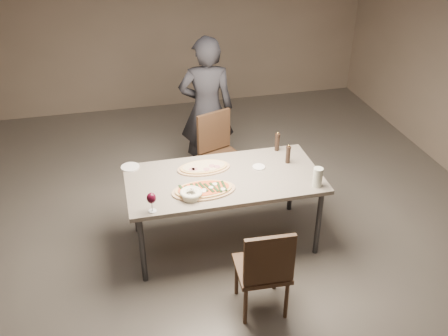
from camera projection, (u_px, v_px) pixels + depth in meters
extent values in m
plane|color=#5A544E|center=(224.00, 241.00, 4.99)|extent=(7.00, 7.00, 0.00)
plane|color=gray|center=(167.00, 14.00, 7.19)|extent=(6.00, 0.00, 6.00)
cube|color=gray|center=(224.00, 179.00, 4.61)|extent=(1.80, 0.90, 0.04)
cylinder|color=#333335|center=(142.00, 249.00, 4.33)|extent=(0.05, 0.05, 0.71)
cylinder|color=#333335|center=(318.00, 223.00, 4.66)|extent=(0.05, 0.05, 0.71)
cylinder|color=#333335|center=(135.00, 202.00, 4.95)|extent=(0.05, 0.05, 0.71)
cylinder|color=#333335|center=(291.00, 181.00, 5.28)|extent=(0.05, 0.05, 0.71)
ellipsoid|color=white|center=(204.00, 190.00, 4.35)|extent=(0.05, 0.05, 0.01)
ellipsoid|color=white|center=(211.00, 187.00, 4.39)|extent=(0.05, 0.05, 0.01)
ellipsoid|color=white|center=(215.00, 184.00, 4.43)|extent=(0.05, 0.05, 0.01)
ellipsoid|color=white|center=(223.00, 189.00, 4.36)|extent=(0.05, 0.05, 0.01)
ellipsoid|color=white|center=(204.00, 191.00, 4.34)|extent=(0.05, 0.05, 0.01)
cube|color=#1C3114|center=(183.00, 190.00, 4.36)|extent=(0.06, 0.16, 0.01)
cube|color=#1C3114|center=(188.00, 190.00, 4.35)|extent=(0.05, 0.16, 0.01)
cube|color=#1C3114|center=(193.00, 188.00, 4.37)|extent=(0.03, 0.16, 0.01)
cube|color=#1C3114|center=(198.00, 188.00, 4.38)|extent=(0.03, 0.16, 0.01)
cube|color=#1C3114|center=(203.00, 187.00, 4.39)|extent=(0.07, 0.16, 0.01)
cube|color=#1C3114|center=(209.00, 188.00, 4.38)|extent=(0.07, 0.16, 0.01)
cube|color=#1C3114|center=(214.00, 187.00, 4.39)|extent=(0.06, 0.16, 0.01)
cube|color=#1C3114|center=(219.00, 187.00, 4.40)|extent=(0.03, 0.16, 0.01)
cube|color=#1C3114|center=(224.00, 186.00, 4.41)|extent=(0.02, 0.16, 0.01)
cylinder|color=#C07679|center=(195.00, 169.00, 4.66)|extent=(0.06, 0.06, 0.00)
cylinder|color=#C07679|center=(192.00, 169.00, 4.66)|extent=(0.06, 0.06, 0.00)
cylinder|color=#C07679|center=(212.00, 166.00, 4.71)|extent=(0.06, 0.06, 0.00)
cylinder|color=#C07679|center=(217.00, 167.00, 4.70)|extent=(0.06, 0.06, 0.00)
cylinder|color=#C07679|center=(206.00, 169.00, 4.66)|extent=(0.06, 0.06, 0.00)
cylinder|color=beige|center=(191.00, 195.00, 4.30)|extent=(0.17, 0.17, 0.06)
torus|color=beige|center=(191.00, 192.00, 4.29)|extent=(0.20, 0.20, 0.03)
cube|color=#A27641|center=(194.00, 193.00, 4.30)|extent=(0.05, 0.04, 0.04)
cube|color=#A27641|center=(192.00, 192.00, 4.31)|extent=(0.06, 0.06, 0.04)
cube|color=#A27641|center=(189.00, 193.00, 4.30)|extent=(0.07, 0.06, 0.04)
cube|color=#A27641|center=(189.00, 194.00, 4.28)|extent=(0.07, 0.06, 0.04)
cube|color=#A27641|center=(192.00, 195.00, 4.27)|extent=(0.05, 0.06, 0.04)
cylinder|color=white|center=(259.00, 167.00, 4.75)|extent=(0.12, 0.12, 0.01)
cylinder|color=#A1953B|center=(259.00, 167.00, 4.75)|extent=(0.08, 0.08, 0.00)
cylinder|color=black|center=(288.00, 155.00, 4.79)|extent=(0.04, 0.04, 0.16)
cylinder|color=black|center=(289.00, 147.00, 4.75)|extent=(0.05, 0.05, 0.02)
sphere|color=gold|center=(289.00, 146.00, 4.74)|extent=(0.02, 0.02, 0.02)
cylinder|color=black|center=(277.00, 143.00, 5.01)|extent=(0.05, 0.05, 0.17)
cylinder|color=black|center=(278.00, 135.00, 4.96)|extent=(0.05, 0.05, 0.02)
sphere|color=gold|center=(278.00, 133.00, 4.95)|extent=(0.02, 0.02, 0.02)
cylinder|color=silver|center=(318.00, 177.00, 4.43)|extent=(0.09, 0.09, 0.18)
cylinder|color=silver|center=(153.00, 211.00, 4.14)|extent=(0.07, 0.07, 0.01)
cylinder|color=silver|center=(152.00, 206.00, 4.12)|extent=(0.01, 0.01, 0.09)
ellipsoid|color=#460A1C|center=(151.00, 198.00, 4.08)|extent=(0.08, 0.08, 0.10)
cylinder|color=white|center=(130.00, 167.00, 4.75)|extent=(0.18, 0.18, 0.01)
cube|color=#3C2819|center=(262.00, 269.00, 4.05)|extent=(0.44, 0.44, 0.04)
cylinder|color=#3C2819|center=(245.00, 306.00, 3.99)|extent=(0.03, 0.03, 0.39)
cylinder|color=#3C2819|center=(286.00, 300.00, 4.04)|extent=(0.03, 0.03, 0.39)
cylinder|color=#3C2819|center=(237.00, 277.00, 4.27)|extent=(0.03, 0.03, 0.39)
cylinder|color=#3C2819|center=(275.00, 271.00, 4.33)|extent=(0.03, 0.03, 0.39)
cube|color=#3C2819|center=(269.00, 260.00, 3.76)|extent=(0.40, 0.06, 0.43)
cube|color=#3C2819|center=(224.00, 159.00, 5.54)|extent=(0.56, 0.56, 0.04)
cylinder|color=#3C2819|center=(228.00, 165.00, 5.87)|extent=(0.04, 0.04, 0.41)
cylinder|color=#3C2819|center=(202.00, 174.00, 5.70)|extent=(0.04, 0.04, 0.41)
cylinder|color=#3C2819|center=(246.00, 179.00, 5.61)|extent=(0.04, 0.04, 0.41)
cylinder|color=#3C2819|center=(219.00, 188.00, 5.44)|extent=(0.04, 0.04, 0.41)
cube|color=#3C2819|center=(214.00, 131.00, 5.54)|extent=(0.40, 0.18, 0.46)
imported|color=black|center=(207.00, 110.00, 5.66)|extent=(0.67, 0.49, 1.70)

